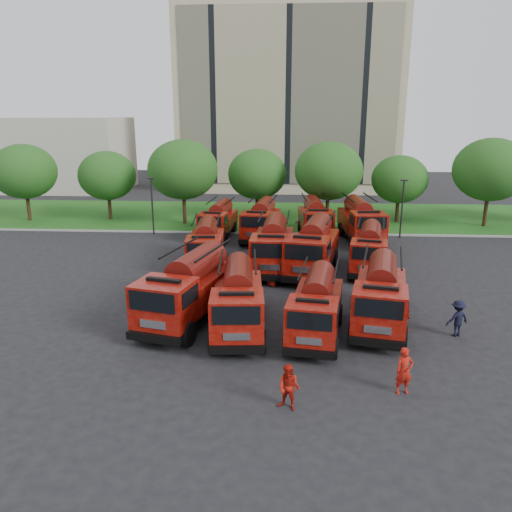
{
  "coord_description": "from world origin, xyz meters",
  "views": [
    {
      "loc": [
        1.92,
        -26.2,
        10.52
      ],
      "look_at": [
        0.08,
        4.25,
        1.8
      ],
      "focal_mm": 35.0,
      "sensor_mm": 36.0,
      "label": 1
    }
  ],
  "objects_px": {
    "fire_truck_1": "(238,299)",
    "fire_truck_6": "(313,247)",
    "fire_truck_2": "(316,306)",
    "fire_truck_0": "(188,288)",
    "fire_truck_8": "(218,220)",
    "fire_truck_4": "(206,245)",
    "firefighter_1": "(288,409)",
    "fire_truck_7": "(369,249)",
    "fire_truck_10": "(315,218)",
    "fire_truck_9": "(261,220)",
    "fire_truck_3": "(380,294)",
    "firefighter_2": "(404,331)",
    "fire_truck_5": "(273,245)",
    "firefighter_0": "(402,393)",
    "firefighter_4": "(272,286)",
    "fire_truck_11": "(361,221)",
    "firefighter_3": "(455,336)"
  },
  "relations": [
    {
      "from": "fire_truck_1",
      "to": "fire_truck_6",
      "type": "height_order",
      "value": "fire_truck_6"
    },
    {
      "from": "firefighter_2",
      "to": "fire_truck_9",
      "type": "bearing_deg",
      "value": 16.56
    },
    {
      "from": "firefighter_1",
      "to": "firefighter_2",
      "type": "distance_m",
      "value": 9.33
    },
    {
      "from": "fire_truck_2",
      "to": "fire_truck_9",
      "type": "height_order",
      "value": "fire_truck_9"
    },
    {
      "from": "fire_truck_3",
      "to": "firefighter_2",
      "type": "bearing_deg",
      "value": -20.18
    },
    {
      "from": "fire_truck_4",
      "to": "fire_truck_9",
      "type": "relative_size",
      "value": 0.94
    },
    {
      "from": "fire_truck_4",
      "to": "fire_truck_11",
      "type": "relative_size",
      "value": 0.89
    },
    {
      "from": "fire_truck_3",
      "to": "firefighter_1",
      "type": "distance_m",
      "value": 9.41
    },
    {
      "from": "fire_truck_0",
      "to": "fire_truck_7",
      "type": "height_order",
      "value": "fire_truck_0"
    },
    {
      "from": "fire_truck_8",
      "to": "fire_truck_10",
      "type": "distance_m",
      "value": 8.5
    },
    {
      "from": "fire_truck_4",
      "to": "firefighter_0",
      "type": "distance_m",
      "value": 19.39
    },
    {
      "from": "fire_truck_0",
      "to": "fire_truck_8",
      "type": "bearing_deg",
      "value": 107.03
    },
    {
      "from": "fire_truck_10",
      "to": "fire_truck_8",
      "type": "bearing_deg",
      "value": -179.76
    },
    {
      "from": "fire_truck_6",
      "to": "fire_truck_2",
      "type": "bearing_deg",
      "value": -80.29
    },
    {
      "from": "fire_truck_11",
      "to": "fire_truck_7",
      "type": "bearing_deg",
      "value": -98.76
    },
    {
      "from": "fire_truck_9",
      "to": "fire_truck_7",
      "type": "bearing_deg",
      "value": -40.68
    },
    {
      "from": "fire_truck_10",
      "to": "fire_truck_9",
      "type": "bearing_deg",
      "value": -169.96
    },
    {
      "from": "fire_truck_8",
      "to": "firefighter_0",
      "type": "xyz_separation_m",
      "value": [
        10.58,
        -25.16,
        -1.51
      ]
    },
    {
      "from": "firefighter_1",
      "to": "fire_truck_7",
      "type": "bearing_deg",
      "value": 96.14
    },
    {
      "from": "firefighter_0",
      "to": "firefighter_2",
      "type": "distance_m",
      "value": 6.07
    },
    {
      "from": "fire_truck_1",
      "to": "fire_truck_7",
      "type": "distance_m",
      "value": 13.2
    },
    {
      "from": "fire_truck_9",
      "to": "fire_truck_11",
      "type": "distance_m",
      "value": 8.47
    },
    {
      "from": "fire_truck_5",
      "to": "firefighter_2",
      "type": "bearing_deg",
      "value": -53.27
    },
    {
      "from": "firefighter_3",
      "to": "fire_truck_2",
      "type": "bearing_deg",
      "value": -19.71
    },
    {
      "from": "fire_truck_2",
      "to": "fire_truck_4",
      "type": "relative_size",
      "value": 0.97
    },
    {
      "from": "fire_truck_6",
      "to": "firefighter_3",
      "type": "height_order",
      "value": "fire_truck_6"
    },
    {
      "from": "fire_truck_4",
      "to": "fire_truck_8",
      "type": "relative_size",
      "value": 1.04
    },
    {
      "from": "fire_truck_9",
      "to": "firefighter_1",
      "type": "height_order",
      "value": "fire_truck_9"
    },
    {
      "from": "firefighter_0",
      "to": "firefighter_4",
      "type": "xyz_separation_m",
      "value": [
        -5.48,
        12.3,
        0.0
      ]
    },
    {
      "from": "fire_truck_5",
      "to": "fire_truck_6",
      "type": "xyz_separation_m",
      "value": [
        2.72,
        -0.48,
        0.05
      ]
    },
    {
      "from": "fire_truck_6",
      "to": "fire_truck_8",
      "type": "bearing_deg",
      "value": 140.01
    },
    {
      "from": "firefighter_1",
      "to": "fire_truck_11",
      "type": "bearing_deg",
      "value": 100.53
    },
    {
      "from": "fire_truck_5",
      "to": "fire_truck_6",
      "type": "bearing_deg",
      "value": -8.12
    },
    {
      "from": "fire_truck_7",
      "to": "firefighter_2",
      "type": "xyz_separation_m",
      "value": [
        0.24,
        -10.09,
        -1.55
      ]
    },
    {
      "from": "fire_truck_0",
      "to": "fire_truck_8",
      "type": "xyz_separation_m",
      "value": [
        -0.9,
        18.52,
        -0.26
      ]
    },
    {
      "from": "fire_truck_0",
      "to": "fire_truck_3",
      "type": "xyz_separation_m",
      "value": [
        9.9,
        -0.0,
        -0.12
      ]
    },
    {
      "from": "fire_truck_9",
      "to": "firefighter_1",
      "type": "relative_size",
      "value": 4.19
    },
    {
      "from": "fire_truck_2",
      "to": "firefighter_2",
      "type": "height_order",
      "value": "fire_truck_2"
    },
    {
      "from": "fire_truck_4",
      "to": "fire_truck_2",
      "type": "bearing_deg",
      "value": -62.54
    },
    {
      "from": "firefighter_2",
      "to": "fire_truck_3",
      "type": "bearing_deg",
      "value": 51.15
    },
    {
      "from": "fire_truck_10",
      "to": "firefighter_3",
      "type": "xyz_separation_m",
      "value": [
        5.87,
        -20.18,
        -1.66
      ]
    },
    {
      "from": "fire_truck_0",
      "to": "firefighter_4",
      "type": "xyz_separation_m",
      "value": [
        4.2,
        5.66,
        -1.77
      ]
    },
    {
      "from": "fire_truck_4",
      "to": "fire_truck_9",
      "type": "height_order",
      "value": "fire_truck_9"
    },
    {
      "from": "fire_truck_10",
      "to": "firefighter_1",
      "type": "bearing_deg",
      "value": -98.14
    },
    {
      "from": "fire_truck_6",
      "to": "fire_truck_9",
      "type": "height_order",
      "value": "fire_truck_6"
    },
    {
      "from": "firefighter_0",
      "to": "fire_truck_3",
      "type": "bearing_deg",
      "value": 75.53
    },
    {
      "from": "fire_truck_10",
      "to": "firefighter_1",
      "type": "xyz_separation_m",
      "value": [
        -2.37,
        -27.02,
        -1.66
      ]
    },
    {
      "from": "fire_truck_2",
      "to": "fire_truck_6",
      "type": "distance_m",
      "value": 10.08
    },
    {
      "from": "fire_truck_2",
      "to": "fire_truck_11",
      "type": "relative_size",
      "value": 0.86
    },
    {
      "from": "fire_truck_8",
      "to": "fire_truck_9",
      "type": "relative_size",
      "value": 0.91
    }
  ]
}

